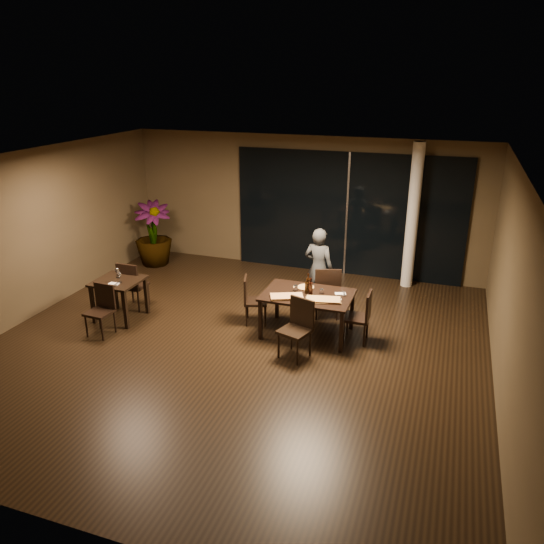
% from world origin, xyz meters
% --- Properties ---
extents(ground, '(8.00, 8.00, 0.00)m').
position_xyz_m(ground, '(0.00, 0.00, 0.00)').
color(ground, black).
rests_on(ground, ground).
extents(wall_back, '(8.00, 0.10, 3.00)m').
position_xyz_m(wall_back, '(0.00, 4.05, 1.50)').
color(wall_back, '#483B26').
rests_on(wall_back, ground).
extents(wall_front, '(8.00, 0.10, 3.00)m').
position_xyz_m(wall_front, '(0.00, -4.05, 1.50)').
color(wall_front, '#483B26').
rests_on(wall_front, ground).
extents(wall_left, '(0.10, 8.00, 3.00)m').
position_xyz_m(wall_left, '(-4.05, 0.00, 1.50)').
color(wall_left, '#483B26').
rests_on(wall_left, ground).
extents(wall_right, '(0.10, 8.00, 3.00)m').
position_xyz_m(wall_right, '(4.05, 0.00, 1.50)').
color(wall_right, '#483B26').
rests_on(wall_right, ground).
extents(ceiling, '(8.00, 8.00, 0.04)m').
position_xyz_m(ceiling, '(0.00, 0.00, 3.02)').
color(ceiling, white).
rests_on(ceiling, wall_back).
extents(window_panel, '(5.00, 0.06, 2.70)m').
position_xyz_m(window_panel, '(1.00, 3.96, 1.35)').
color(window_panel, black).
rests_on(window_panel, ground).
extents(column, '(0.24, 0.24, 3.00)m').
position_xyz_m(column, '(2.40, 3.65, 1.50)').
color(column, silver).
rests_on(column, ground).
extents(main_table, '(1.50, 1.00, 0.75)m').
position_xyz_m(main_table, '(1.00, 0.80, 0.68)').
color(main_table, black).
rests_on(main_table, ground).
extents(side_table, '(0.80, 0.80, 0.75)m').
position_xyz_m(side_table, '(-2.40, 0.30, 0.62)').
color(side_table, black).
rests_on(side_table, ground).
extents(chair_main_far, '(0.58, 0.58, 1.00)m').
position_xyz_m(chair_main_far, '(1.17, 1.53, 0.56)').
color(chair_main_far, black).
rests_on(chair_main_far, ground).
extents(chair_main_near, '(0.55, 0.55, 0.95)m').
position_xyz_m(chair_main_near, '(1.05, 0.06, 0.53)').
color(chair_main_near, black).
rests_on(chair_main_near, ground).
extents(chair_main_left, '(0.51, 0.51, 0.87)m').
position_xyz_m(chair_main_left, '(-0.06, 0.91, 0.49)').
color(chair_main_left, black).
rests_on(chair_main_left, ground).
extents(chair_main_right, '(0.42, 0.42, 0.90)m').
position_xyz_m(chair_main_right, '(1.92, 0.83, 0.50)').
color(chair_main_right, black).
rests_on(chair_main_right, ground).
extents(chair_side_far, '(0.44, 0.44, 0.94)m').
position_xyz_m(chair_side_far, '(-2.41, 0.72, 0.53)').
color(chair_side_far, black).
rests_on(chair_side_far, ground).
extents(chair_side_near, '(0.43, 0.43, 0.88)m').
position_xyz_m(chair_side_near, '(-2.34, -0.31, 0.49)').
color(chair_side_near, black).
rests_on(chair_side_near, ground).
extents(diner, '(0.58, 0.44, 1.57)m').
position_xyz_m(diner, '(0.89, 1.97, 0.79)').
color(diner, '#2F3134').
rests_on(diner, ground).
extents(potted_plant, '(1.14, 1.14, 1.49)m').
position_xyz_m(potted_plant, '(-3.34, 3.07, 0.74)').
color(potted_plant, '#1C4517').
rests_on(potted_plant, ground).
extents(pizza_board_left, '(0.60, 0.47, 0.01)m').
position_xyz_m(pizza_board_left, '(0.71, 0.53, 0.76)').
color(pizza_board_left, '#493117').
rests_on(pizza_board_left, main_table).
extents(pizza_board_right, '(0.64, 0.44, 0.01)m').
position_xyz_m(pizza_board_right, '(1.32, 0.61, 0.76)').
color(pizza_board_right, '#4B3218').
rests_on(pizza_board_right, main_table).
extents(oblong_pizza_left, '(0.57, 0.43, 0.02)m').
position_xyz_m(oblong_pizza_left, '(0.71, 0.53, 0.77)').
color(oblong_pizza_left, maroon).
rests_on(oblong_pizza_left, pizza_board_left).
extents(oblong_pizza_right, '(0.57, 0.36, 0.02)m').
position_xyz_m(oblong_pizza_right, '(1.32, 0.61, 0.77)').
color(oblong_pizza_right, '#681009').
rests_on(oblong_pizza_right, pizza_board_right).
extents(round_pizza, '(0.28, 0.28, 0.01)m').
position_xyz_m(round_pizza, '(0.89, 1.05, 0.76)').
color(round_pizza, '#B52114').
rests_on(round_pizza, main_table).
extents(bottle_a, '(0.06, 0.06, 0.27)m').
position_xyz_m(bottle_a, '(0.97, 0.82, 0.88)').
color(bottle_a, black).
rests_on(bottle_a, main_table).
extents(bottle_b, '(0.07, 0.07, 0.30)m').
position_xyz_m(bottle_b, '(1.05, 0.78, 0.90)').
color(bottle_b, black).
rests_on(bottle_b, main_table).
extents(bottle_c, '(0.07, 0.07, 0.34)m').
position_xyz_m(bottle_c, '(0.98, 0.88, 0.92)').
color(bottle_c, black).
rests_on(bottle_c, main_table).
extents(tumbler_left, '(0.08, 0.08, 0.10)m').
position_xyz_m(tumbler_left, '(0.77, 0.87, 0.80)').
color(tumbler_left, white).
rests_on(tumbler_left, main_table).
extents(tumbler_right, '(0.07, 0.07, 0.08)m').
position_xyz_m(tumbler_right, '(1.22, 0.89, 0.79)').
color(tumbler_right, white).
rests_on(tumbler_right, main_table).
extents(napkin_near, '(0.19, 0.12, 0.01)m').
position_xyz_m(napkin_near, '(1.50, 0.71, 0.76)').
color(napkin_near, white).
rests_on(napkin_near, main_table).
extents(napkin_far, '(0.20, 0.15, 0.01)m').
position_xyz_m(napkin_far, '(1.53, 0.97, 0.76)').
color(napkin_far, white).
rests_on(napkin_far, main_table).
extents(wine_glass_a, '(0.08, 0.08, 0.17)m').
position_xyz_m(wine_glass_a, '(-2.48, 0.41, 0.84)').
color(wine_glass_a, white).
rests_on(wine_glass_a, side_table).
extents(wine_glass_b, '(0.09, 0.09, 0.19)m').
position_xyz_m(wine_glass_b, '(-2.30, 0.21, 0.85)').
color(wine_glass_b, white).
rests_on(wine_glass_b, side_table).
extents(side_napkin, '(0.19, 0.13, 0.01)m').
position_xyz_m(side_napkin, '(-2.35, 0.10, 0.76)').
color(side_napkin, white).
rests_on(side_napkin, side_table).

